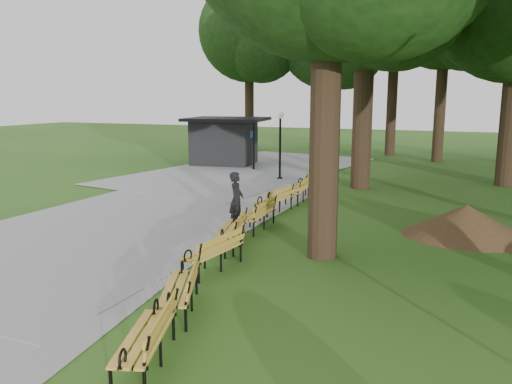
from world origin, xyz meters
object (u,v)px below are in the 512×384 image
at_px(bench_3, 230,230).
at_px(bench_4, 257,214).
at_px(kiosk, 224,141).
at_px(bench_1, 179,288).
at_px(bench_5, 274,200).
at_px(bench_0, 145,337).
at_px(bench_7, 315,182).
at_px(person, 236,200).
at_px(bench_6, 297,190).
at_px(lamp_post, 280,131).
at_px(bench_2, 213,251).
at_px(dirt_mound, 466,221).

bearing_deg(bench_3, bench_4, 166.76).
xyz_separation_m(kiosk, bench_1, (7.97, -18.61, -0.88)).
distance_m(bench_1, bench_5, 8.23).
bearing_deg(bench_0, bench_7, 167.50).
xyz_separation_m(person, bench_0, (2.06, -7.79, -0.39)).
bearing_deg(bench_1, bench_6, 163.21).
distance_m(lamp_post, bench_1, 15.21).
height_order(kiosk, bench_6, kiosk).
bearing_deg(lamp_post, bench_3, -77.24).
xyz_separation_m(bench_2, bench_5, (-0.72, 5.92, 0.00)).
relative_size(kiosk, dirt_mound, 1.49).
xyz_separation_m(bench_1, bench_5, (-1.17, 8.14, 0.00)).
height_order(bench_0, bench_3, same).
bearing_deg(bench_4, dirt_mound, 102.97).
relative_size(lamp_post, bench_7, 1.65).
relative_size(bench_2, bench_7, 1.00).
relative_size(dirt_mound, bench_4, 1.50).
bearing_deg(bench_2, bench_7, -169.25).
relative_size(person, bench_7, 0.87).
bearing_deg(bench_6, bench_4, -1.65).
height_order(dirt_mound, bench_2, dirt_mound).
relative_size(lamp_post, bench_0, 1.65).
distance_m(bench_4, bench_6, 4.26).
relative_size(bench_4, bench_7, 1.00).
xyz_separation_m(bench_3, bench_5, (-0.31, 4.11, 0.00)).
distance_m(person, bench_1, 6.15).
distance_m(bench_5, bench_6, 2.07).
xyz_separation_m(bench_0, bench_5, (-1.69, 9.99, 0.00)).
relative_size(lamp_post, bench_1, 1.65).
distance_m(lamp_post, bench_2, 12.96).
xyz_separation_m(lamp_post, bench_4, (2.39, -8.79, -1.81)).
height_order(lamp_post, bench_6, lamp_post).
xyz_separation_m(bench_2, bench_3, (-0.40, 1.81, 0.00)).
bearing_deg(bench_7, bench_4, 24.95).
xyz_separation_m(bench_1, bench_3, (-0.85, 4.03, 0.00)).
relative_size(bench_0, bench_3, 1.00).
relative_size(kiosk, bench_3, 2.22).
bearing_deg(bench_1, bench_5, 165.80).
relative_size(bench_0, bench_5, 1.00).
distance_m(lamp_post, bench_4, 9.29).
relative_size(lamp_post, bench_6, 1.65).
distance_m(kiosk, bench_4, 14.54).
bearing_deg(dirt_mound, lamp_post, 137.21).
xyz_separation_m(lamp_post, bench_1, (3.28, -14.74, -1.81)).
xyz_separation_m(bench_0, bench_3, (-1.38, 5.89, 0.00)).
distance_m(bench_2, bench_3, 1.85).
height_order(bench_3, bench_7, same).
bearing_deg(dirt_mound, bench_5, 171.87).
xyz_separation_m(person, bench_2, (1.08, -3.72, -0.39)).
relative_size(bench_2, bench_6, 1.00).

